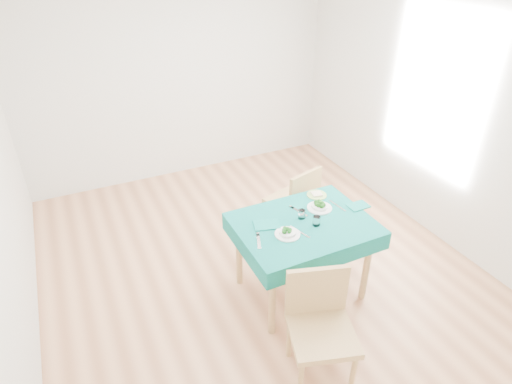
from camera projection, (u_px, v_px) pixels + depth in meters
name	position (u px, v px, depth m)	size (l,w,h in m)	color
room_shell	(256.00, 141.00, 3.60)	(4.02, 4.52, 2.73)	#A86C46
table	(302.00, 258.00, 3.80)	(1.13, 0.86, 0.76)	#085D56
chair_near	(324.00, 320.00, 2.94)	(0.46, 0.50, 1.14)	tan
chair_far	(291.00, 192.00, 4.46)	(0.43, 0.47, 1.07)	tan
bowl_near	(288.00, 232.00, 3.44)	(0.21, 0.21, 0.06)	white
bowl_far	(320.00, 205.00, 3.78)	(0.22, 0.22, 0.07)	white
fork_near	(259.00, 241.00, 3.38)	(0.03, 0.20, 0.00)	silver
knife_near	(300.00, 232.00, 3.49)	(0.02, 0.22, 0.00)	silver
fork_far	(299.00, 211.00, 3.75)	(0.03, 0.20, 0.00)	silver
knife_far	(337.00, 206.00, 3.83)	(0.02, 0.22, 0.00)	silver
napkin_near	(267.00, 225.00, 3.57)	(0.21, 0.15, 0.01)	#0C675E
napkin_far	(358.00, 206.00, 3.82)	(0.19, 0.13, 0.01)	#0C675E
tumbler_center	(302.00, 214.00, 3.65)	(0.06, 0.06, 0.08)	white
tumbler_side	(317.00, 221.00, 3.56)	(0.06, 0.06, 0.08)	white
side_plate	(317.00, 195.00, 3.98)	(0.18, 0.18, 0.01)	#9CC660
bread_slice	(317.00, 194.00, 3.98)	(0.09, 0.09, 0.01)	beige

